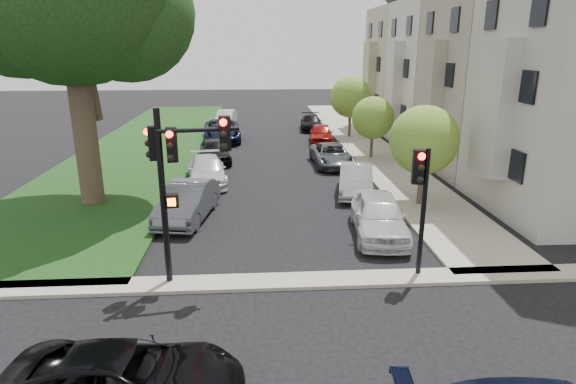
{
  "coord_description": "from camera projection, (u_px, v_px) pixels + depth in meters",
  "views": [
    {
      "loc": [
        -1.07,
        -11.22,
        6.96
      ],
      "look_at": [
        0.0,
        5.0,
        2.0
      ],
      "focal_mm": 30.0,
      "sensor_mm": 36.0,
      "label": 1
    }
  ],
  "objects": [
    {
      "name": "car_parked_5",
      "position": [
        188.0,
        202.0,
        19.91
      ],
      "size": [
        2.38,
        4.88,
        1.54
      ],
      "primitive_type": "imported",
      "rotation": [
        0.0,
        0.0,
        -0.17
      ],
      "color": "#3F4247",
      "rests_on": "ground"
    },
    {
      "name": "sidewalk_right",
      "position": [
        361.0,
        141.0,
        36.12
      ],
      "size": [
        3.5,
        44.0,
        0.12
      ],
      "primitive_type": "cube",
      "color": "gray",
      "rests_on": "ground"
    },
    {
      "name": "car_parked_6",
      "position": [
        207.0,
        171.0,
        25.21
      ],
      "size": [
        2.54,
        4.91,
        1.36
      ],
      "primitive_type": "imported",
      "rotation": [
        0.0,
        0.0,
        0.14
      ],
      "color": "silver",
      "rests_on": "ground"
    },
    {
      "name": "car_parked_2",
      "position": [
        332.0,
        155.0,
        28.91
      ],
      "size": [
        2.31,
        4.75,
        1.3
      ],
      "primitive_type": "imported",
      "rotation": [
        0.0,
        0.0,
        0.03
      ],
      "color": "#3F4247",
      "rests_on": "ground"
    },
    {
      "name": "ground",
      "position": [
        300.0,
        318.0,
        12.81
      ],
      "size": [
        140.0,
        140.0,
        0.0
      ],
      "primitive_type": "plane",
      "color": "black",
      "rests_on": "ground"
    },
    {
      "name": "small_tree_a",
      "position": [
        424.0,
        140.0,
        20.92
      ],
      "size": [
        3.02,
        3.02,
        4.54
      ],
      "color": "#483427",
      "rests_on": "ground"
    },
    {
      "name": "car_parked_8",
      "position": [
        222.0,
        131.0,
        36.38
      ],
      "size": [
        3.15,
        5.96,
        1.6
      ],
      "primitive_type": "imported",
      "rotation": [
        0.0,
        0.0,
        0.09
      ],
      "color": "black",
      "rests_on": "ground"
    },
    {
      "name": "sidewalk_cross",
      "position": [
        294.0,
        281.0,
        14.7
      ],
      "size": [
        60.0,
        1.0,
        0.12
      ],
      "primitive_type": "cube",
      "color": "gray",
      "rests_on": "ground"
    },
    {
      "name": "car_parked_3",
      "position": [
        321.0,
        134.0,
        35.61
      ],
      "size": [
        2.05,
        4.24,
        1.4
      ],
      "primitive_type": "imported",
      "rotation": [
        0.0,
        0.0,
        -0.1
      ],
      "color": "maroon",
      "rests_on": "ground"
    },
    {
      "name": "traffic_signal_main",
      "position": [
        176.0,
        166.0,
        13.66
      ],
      "size": [
        2.61,
        0.68,
        5.33
      ],
      "color": "black",
      "rests_on": "ground"
    },
    {
      "name": "car_parked_9",
      "position": [
        226.0,
        118.0,
        43.48
      ],
      "size": [
        1.91,
        4.31,
        1.38
      ],
      "primitive_type": "imported",
      "rotation": [
        0.0,
        0.0,
        -0.11
      ],
      "color": "silver",
      "rests_on": "ground"
    },
    {
      "name": "house_c",
      "position": [
        449.0,
        46.0,
        33.52
      ],
      "size": [
        7.7,
        7.55,
        15.97
      ],
      "color": "#B9AAA2",
      "rests_on": "ground"
    },
    {
      "name": "house_d",
      "position": [
        415.0,
        46.0,
        40.68
      ],
      "size": [
        7.7,
        7.55,
        15.97
      ],
      "color": "#9B9570",
      "rests_on": "ground"
    },
    {
      "name": "car_parked_7",
      "position": [
        215.0,
        151.0,
        29.81
      ],
      "size": [
        2.45,
        4.42,
        1.42
      ],
      "primitive_type": "imported",
      "rotation": [
        0.0,
        0.0,
        0.19
      ],
      "color": "black",
      "rests_on": "ground"
    },
    {
      "name": "small_tree_c",
      "position": [
        351.0,
        97.0,
        36.96
      ],
      "size": [
        3.17,
        3.17,
        4.76
      ],
      "color": "#483427",
      "rests_on": "ground"
    },
    {
      "name": "grass_strip",
      "position": [
        148.0,
        144.0,
        35.13
      ],
      "size": [
        8.0,
        44.0,
        0.12
      ],
      "primitive_type": "cube",
      "color": "black",
      "rests_on": "ground"
    },
    {
      "name": "car_parked_1",
      "position": [
        356.0,
        180.0,
        23.34
      ],
      "size": [
        2.34,
        4.6,
        1.45
      ],
      "primitive_type": "imported",
      "rotation": [
        0.0,
        0.0,
        -0.19
      ],
      "color": "#999BA0",
      "rests_on": "ground"
    },
    {
      "name": "small_tree_b",
      "position": [
        373.0,
        118.0,
        30.02
      ],
      "size": [
        2.64,
        2.64,
        3.96
      ],
      "color": "#483427",
      "rests_on": "ground"
    },
    {
      "name": "house_b",
      "position": [
        502.0,
        46.0,
        26.36
      ],
      "size": [
        7.7,
        7.55,
        15.97
      ],
      "color": "#ACAA9D",
      "rests_on": "ground"
    },
    {
      "name": "car_parked_0",
      "position": [
        379.0,
        216.0,
        18.18
      ],
      "size": [
        2.38,
        4.87,
        1.6
      ],
      "primitive_type": "imported",
      "rotation": [
        0.0,
        0.0,
        -0.11
      ],
      "color": "silver",
      "rests_on": "ground"
    },
    {
      "name": "car_parked_4",
      "position": [
        311.0,
        122.0,
        41.27
      ],
      "size": [
        2.11,
        4.52,
        1.28
      ],
      "primitive_type": "imported",
      "rotation": [
        0.0,
        0.0,
        -0.07
      ],
      "color": "black",
      "rests_on": "ground"
    },
    {
      "name": "car_cross_near",
      "position": [
        124.0,
        381.0,
        9.44
      ],
      "size": [
        4.82,
        2.4,
        1.31
      ],
      "primitive_type": "imported",
      "rotation": [
        0.0,
        0.0,
        1.52
      ],
      "color": "black",
      "rests_on": "ground"
    },
    {
      "name": "traffic_signal_secondary",
      "position": [
        421.0,
        190.0,
        14.31
      ],
      "size": [
        0.54,
        0.44,
        4.1
      ],
      "color": "black",
      "rests_on": "ground"
    }
  ]
}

